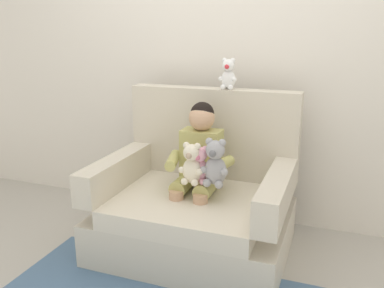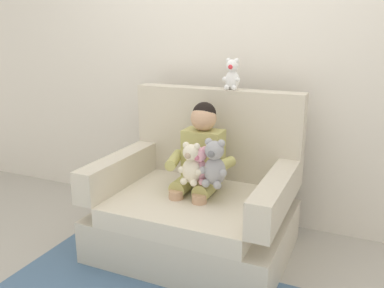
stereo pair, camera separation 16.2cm
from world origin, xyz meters
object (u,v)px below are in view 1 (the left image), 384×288
Objects in this scene: plush_white_on_backrest at (228,75)px; seated_child at (199,160)px; armchair at (197,203)px; plush_cream at (192,165)px; plush_grey at (215,164)px; plush_pink at (200,165)px.

seated_child is at bearing -120.24° from plush_white_on_backrest.
seated_child is at bearing 79.02° from armchair.
plush_white_on_backrest is at bearing 63.48° from plush_cream.
armchair reaches higher than seated_child.
plush_white_on_backrest is (0.09, 0.48, 0.50)m from plush_cream.
plush_white_on_backrest is at bearing 102.10° from plush_grey.
plush_grey is 0.11m from plush_pink.
plush_cream is (-0.14, -0.02, -0.02)m from plush_grey.
plush_cream reaches higher than plush_pink.
plush_white_on_backrest reaches higher than seated_child.
plush_cream is 0.70m from plush_white_on_backrest.
seated_child reaches higher than plush_cream.
armchair is at bearing -119.88° from plush_white_on_backrest.
plush_pink is 0.05m from plush_cream.
plush_grey is at bearing 15.15° from plush_pink.
plush_white_on_backrest reaches higher than armchair.
plush_cream is at bearing -117.53° from plush_pink.
plush_cream is (0.01, -0.17, 0.02)m from seated_child.
armchair reaches higher than plush_pink.
plush_pink is at bearing 177.72° from plush_grey.
seated_child is 3.88× the size of plush_white_on_backrest.
plush_white_on_backrest is (0.10, 0.31, 0.52)m from seated_child.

